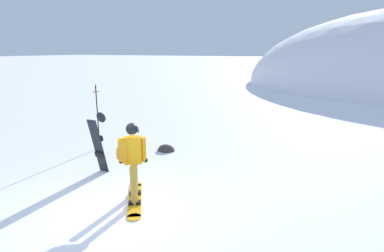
% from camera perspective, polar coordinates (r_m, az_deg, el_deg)
% --- Properties ---
extents(ground_plane, '(300.00, 300.00, 0.00)m').
position_cam_1_polar(ground_plane, '(6.83, -14.70, -14.83)').
color(ground_plane, white).
extents(snowboarder_main, '(1.16, 1.57, 1.71)m').
position_cam_1_polar(snowboarder_main, '(6.92, -10.65, -5.92)').
color(snowboarder_main, orange).
rests_on(snowboarder_main, ground).
extents(spare_snowboard, '(0.28, 0.42, 1.62)m').
position_cam_1_polar(spare_snowboard, '(8.67, -16.23, -2.95)').
color(spare_snowboard, black).
rests_on(spare_snowboard, ground).
extents(piste_marker_near, '(0.20, 0.20, 2.13)m').
position_cam_1_polar(piste_marker_near, '(10.84, -16.45, 2.38)').
color(piste_marker_near, black).
rests_on(piste_marker_near, ground).
extents(rock_dark, '(0.57, 0.49, 0.40)m').
position_cam_1_polar(rock_dark, '(10.44, -4.61, -4.38)').
color(rock_dark, '#383333').
rests_on(rock_dark, ground).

